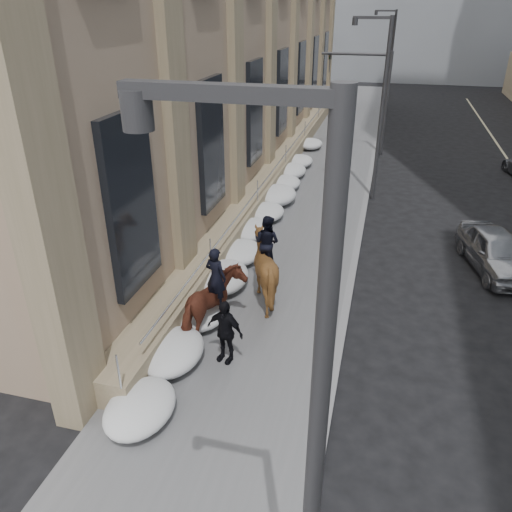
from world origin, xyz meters
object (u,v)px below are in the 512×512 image
Objects in this scene: mounted_horse_left at (213,302)px; mounted_horse_right at (264,265)px; car_silver at (496,251)px; pedestrian at (225,331)px.

mounted_horse_right reaches higher than mounted_horse_left.
mounted_horse_right is at bearing -97.32° from mounted_horse_left.
pedestrian is at bearing -149.26° from car_silver.
car_silver is (7.59, 7.32, -0.30)m from pedestrian.
pedestrian is at bearing 103.60° from mounted_horse_right.
pedestrian reaches higher than car_silver.
mounted_horse_left is at bearing -156.06° from car_silver.
car_silver is (8.26, 6.26, -0.41)m from mounted_horse_left.
mounted_horse_right is (0.92, 2.14, 0.16)m from mounted_horse_left.
pedestrian is 10.54m from car_silver.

